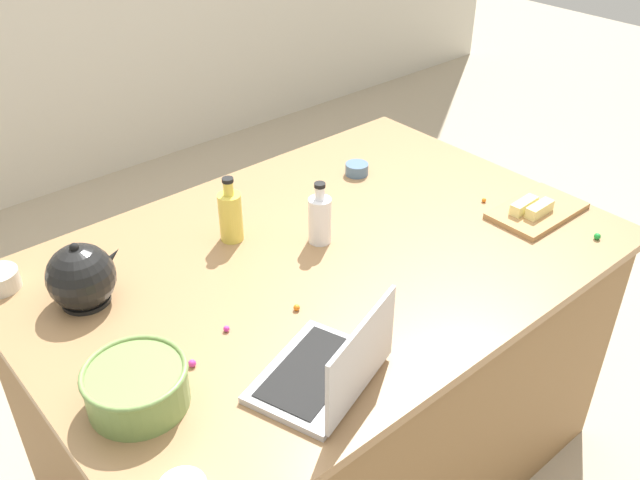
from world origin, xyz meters
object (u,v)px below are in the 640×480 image
object	(u,v)px
laptop	(331,370)
bottle_oil	(231,215)
kettle	(82,277)
butter_stick_left	(540,209)
ramekin_medium	(357,169)
bottle_vinegar	(320,219)
cutting_board	(537,211)
butter_stick_right	(524,206)
mixing_bowl_large	(137,386)

from	to	relation	value
laptop	bottle_oil	bearing A→B (deg)	74.68
kettle	butter_stick_left	size ratio (longest dim) A/B	1.94
kettle	ramekin_medium	xyz separation A→B (m)	(1.04, 0.06, -0.06)
butter_stick_left	bottle_vinegar	bearing A→B (deg)	149.67
bottle_oil	cutting_board	size ratio (longest dim) A/B	0.66
bottle_oil	butter_stick_right	world-z (taller)	bottle_oil
ramekin_medium	butter_stick_right	bearing A→B (deg)	-69.17
laptop	kettle	distance (m)	0.72
bottle_vinegar	butter_stick_left	distance (m)	0.71
kettle	cutting_board	xyz separation A→B (m)	(1.30, -0.52, -0.07)
butter_stick_left	bottle_oil	bearing A→B (deg)	146.10
butter_stick_right	ramekin_medium	world-z (taller)	butter_stick_right
laptop	bottle_vinegar	distance (m)	0.60
mixing_bowl_large	ramekin_medium	xyz separation A→B (m)	(1.11, 0.48, -0.03)
cutting_board	butter_stick_right	size ratio (longest dim) A/B	2.86
mixing_bowl_large	cutting_board	size ratio (longest dim) A/B	0.75
bottle_vinegar	cutting_board	size ratio (longest dim) A/B	0.63
ramekin_medium	bottle_vinegar	bearing A→B (deg)	-147.66
laptop	cutting_board	xyz separation A→B (m)	(1.01, 0.14, -0.04)
mixing_bowl_large	butter_stick_right	bearing A→B (deg)	-3.26
mixing_bowl_large	ramekin_medium	bearing A→B (deg)	23.18
cutting_board	butter_stick_right	world-z (taller)	butter_stick_right
kettle	butter_stick_right	xyz separation A→B (m)	(1.25, -0.50, -0.04)
butter_stick_right	bottle_vinegar	bearing A→B (deg)	152.14
mixing_bowl_large	butter_stick_right	distance (m)	1.33
laptop	bottle_oil	distance (m)	0.68
bottle_oil	butter_stick_left	world-z (taller)	bottle_oil
bottle_vinegar	bottle_oil	distance (m)	0.27
ramekin_medium	bottle_oil	bearing A→B (deg)	-174.31
kettle	ramekin_medium	world-z (taller)	kettle
bottle_oil	butter_stick_right	xyz separation A→B (m)	(0.78, -0.50, -0.05)
butter_stick_left	ramekin_medium	distance (m)	0.64
laptop	cutting_board	world-z (taller)	laptop
bottle_oil	butter_stick_left	size ratio (longest dim) A/B	1.89
butter_stick_left	ramekin_medium	size ratio (longest dim) A/B	1.35
bottle_vinegar	butter_stick_right	size ratio (longest dim) A/B	1.81
laptop	butter_stick_left	bearing A→B (deg)	6.66
mixing_bowl_large	kettle	bearing A→B (deg)	80.55
laptop	bottle_oil	world-z (taller)	laptop
butter_stick_right	ramekin_medium	xyz separation A→B (m)	(-0.21, 0.55, -0.02)
bottle_vinegar	cutting_board	xyz separation A→B (m)	(0.64, -0.33, -0.07)
bottle_vinegar	ramekin_medium	bearing A→B (deg)	32.34
laptop	mixing_bowl_large	world-z (taller)	laptop
mixing_bowl_large	bottle_vinegar	xyz separation A→B (m)	(0.73, 0.24, 0.03)
cutting_board	ramekin_medium	size ratio (longest dim) A/B	3.87
bottle_oil	bottle_vinegar	bearing A→B (deg)	-43.42
laptop	butter_stick_right	distance (m)	0.98
ramekin_medium	mixing_bowl_large	bearing A→B (deg)	-156.82
mixing_bowl_large	kettle	distance (m)	0.43
laptop	cutting_board	size ratio (longest dim) A/B	1.16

